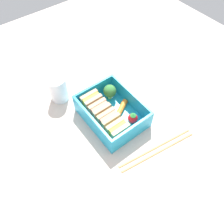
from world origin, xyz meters
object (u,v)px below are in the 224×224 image
sandwich_center_left (109,120)px  broccoli_floret (110,91)px  folded_napkin (166,90)px  chopstick_pair (157,149)px  drinking_glass (58,89)px  sandwich_center_right (92,102)px  carrot_stick_far_left (121,107)px  sandwich_left (118,130)px  sandwich_center (100,111)px  strawberry_far_left (133,118)px

sandwich_center_left → broccoli_floret: size_ratio=1.10×
sandwich_center_left → folded_napkin: bearing=-90.4°
chopstick_pair → drinking_glass: (28.97, 10.40, 3.39)cm
drinking_glass → sandwich_center_left: bearing=-163.6°
sandwich_center_right → carrot_stick_far_left: sandwich_center_right is taller
sandwich_left → drinking_glass: 20.92cm
sandwich_center → broccoli_floret: size_ratio=1.10×
sandwich_center_right → chopstick_pair: 20.82cm
sandwich_center_right → strawberry_far_left: (-10.29, -5.64, -0.77)cm
sandwich_left → broccoli_floret: 12.19cm
broccoli_floret → sandwich_center_right: bearing=85.4°
sandwich_center_left → sandwich_center: size_ratio=1.00×
sandwich_left → chopstick_pair: bearing=-147.5°
chopstick_pair → sandwich_center_right: bearing=15.5°
sandwich_center → sandwich_left: bearing=180.0°
sandwich_center → chopstick_pair: sandwich_center is taller
strawberry_far_left → broccoli_floret: bearing=-0.5°
sandwich_left → sandwich_center_right: bearing=0.0°
sandwich_center_right → chopstick_pair: size_ratio=0.24×
sandwich_center → sandwich_center_right: size_ratio=1.00×
strawberry_far_left → sandwich_center_right: bearing=28.7°
sandwich_center_right → broccoli_floret: 5.78cm
carrot_stick_far_left → folded_napkin: (-2.26, -15.22, -1.75)cm
sandwich_left → broccoli_floret: size_ratio=1.10×
sandwich_left → sandwich_center_right: (11.21, 0.00, 0.00)cm
folded_napkin → drinking_glass: bearing=57.2°
sandwich_center_right → folded_napkin: (-7.60, -21.06, -3.20)cm
sandwich_left → sandwich_center: size_ratio=1.00×
broccoli_floret → carrot_stick_far_left: bearing=-178.8°
sandwich_center → sandwich_center_left: bearing=180.0°
sandwich_center → drinking_glass: size_ratio=0.68×
sandwich_left → folded_napkin: sandwich_left is taller
strawberry_far_left → chopstick_pair: size_ratio=0.15×
strawberry_far_left → carrot_stick_far_left: size_ratio=0.64×
sandwich_center_left → folded_napkin: size_ratio=0.35×
strawberry_far_left → carrot_stick_far_left: bearing=-2.3°
strawberry_far_left → broccoli_floret: broccoli_floret is taller
strawberry_far_left → carrot_stick_far_left: (4.95, -0.20, -0.68)cm
broccoli_floret → drinking_glass: bearing=47.9°
folded_napkin → sandwich_center_left: bearing=89.6°
drinking_glass → chopstick_pair: bearing=-160.3°
sandwich_left → sandwich_center: same height
sandwich_center_left → carrot_stick_far_left: sandwich_center_left is taller
chopstick_pair → drinking_glass: drinking_glass is taller
drinking_glass → carrot_stick_far_left: bearing=-143.5°
broccoli_floret → folded_napkin: 17.33cm
strawberry_far_left → folded_napkin: 15.84cm
sandwich_center → broccoli_floret: bearing=-60.2°
carrot_stick_far_left → broccoli_floret: 5.29cm
sandwich_center_right → strawberry_far_left: 11.76cm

